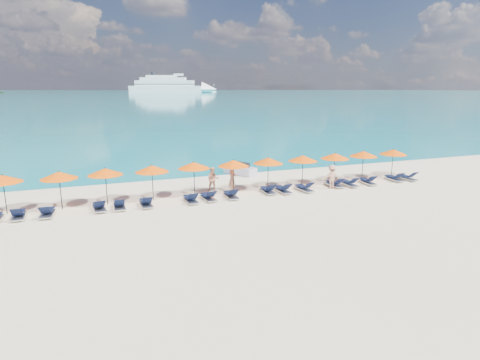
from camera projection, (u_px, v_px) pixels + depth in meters
name	position (u px, v px, depth m)	size (l,w,h in m)	color
ground	(259.00, 212.00, 22.69)	(1400.00, 1400.00, 0.00)	beige
sea	(93.00, 92.00, 624.87)	(1600.00, 1300.00, 0.01)	#1FA9B2
cruise_ship	(174.00, 86.00, 525.39)	(111.92, 63.88, 31.91)	white
sailboat_near	(185.00, 91.00, 570.40)	(6.53, 2.18, 11.97)	white
sailboat_far	(214.00, 91.00, 576.12)	(6.78, 2.26, 12.43)	white
jetski	(240.00, 170.00, 32.32)	(2.22, 2.90, 0.98)	#B3ACC3
beachgoer_a	(232.00, 178.00, 26.77)	(0.68, 0.45, 1.87)	tan
beachgoer_b	(213.00, 179.00, 26.89)	(0.82, 0.47, 1.69)	tan
beachgoer_c	(332.00, 177.00, 27.75)	(1.08, 0.50, 1.67)	tan
umbrella_0	(3.00, 179.00, 21.83)	(2.10, 2.10, 2.28)	black
umbrella_1	(59.00, 175.00, 22.70)	(2.10, 2.10, 2.28)	black
umbrella_2	(105.00, 172.00, 23.67)	(2.10, 2.10, 2.28)	black
umbrella_3	(152.00, 169.00, 24.54)	(2.10, 2.10, 2.28)	black
umbrella_4	(194.00, 165.00, 25.60)	(2.10, 2.10, 2.28)	black
umbrella_5	(234.00, 163.00, 26.34)	(2.10, 2.10, 2.28)	black
umbrella_6	(268.00, 161.00, 27.26)	(2.10, 2.10, 2.28)	black
umbrella_7	(303.00, 158.00, 28.12)	(2.10, 2.10, 2.28)	black
umbrella_8	(335.00, 156.00, 29.07)	(2.10, 2.10, 2.28)	black
umbrella_9	(364.00, 154.00, 30.01)	(2.10, 2.10, 2.28)	black
umbrella_10	(393.00, 152.00, 30.90)	(2.10, 2.10, 2.28)	black
lounger_1	(18.00, 214.00, 21.46)	(0.68, 1.72, 0.66)	silver
lounger_2	(47.00, 212.00, 21.83)	(0.77, 1.75, 0.66)	silver
lounger_3	(99.00, 207.00, 22.87)	(0.78, 1.75, 0.66)	silver
lounger_4	(119.00, 205.00, 23.19)	(0.64, 1.71, 0.66)	silver
lounger_5	(146.00, 203.00, 23.63)	(0.67, 1.72, 0.66)	silver
lounger_6	(191.00, 199.00, 24.45)	(0.69, 1.72, 0.66)	silver
lounger_7	(208.00, 197.00, 24.94)	(0.76, 1.75, 0.66)	silver
lounger_8	(231.00, 195.00, 25.42)	(0.65, 1.71, 0.66)	silver
lounger_9	(268.00, 190.00, 26.57)	(0.68, 1.72, 0.66)	silver
lounger_10	(283.00, 189.00, 26.75)	(0.65, 1.71, 0.66)	silver
lounger_11	(304.00, 188.00, 27.13)	(0.77, 1.75, 0.66)	silver
lounger_12	(335.00, 184.00, 28.33)	(0.73, 1.74, 0.66)	silver
lounger_13	(349.00, 183.00, 28.49)	(0.64, 1.71, 0.66)	silver
lounger_14	(368.00, 181.00, 29.10)	(0.78, 1.75, 0.66)	silver
lounger_15	(394.00, 178.00, 30.11)	(0.69, 1.73, 0.66)	silver
lounger_16	(407.00, 177.00, 30.38)	(0.70, 1.73, 0.66)	silver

